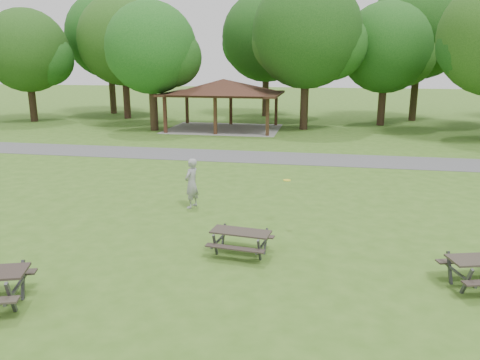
% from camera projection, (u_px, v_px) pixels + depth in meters
% --- Properties ---
extents(ground, '(160.00, 160.00, 0.00)m').
position_uv_depth(ground, '(174.00, 264.00, 12.19)').
color(ground, '#3B641C').
rests_on(ground, ground).
extents(asphalt_path, '(120.00, 3.20, 0.02)m').
position_uv_depth(asphalt_path, '(256.00, 157.00, 25.51)').
color(asphalt_path, '#4F4F51').
rests_on(asphalt_path, ground).
extents(pavilion, '(8.60, 7.01, 3.76)m').
position_uv_depth(pavilion, '(223.00, 88.00, 34.97)').
color(pavilion, '#371D14').
rests_on(pavilion, ground).
extents(tree_row_b, '(7.14, 6.80, 9.28)m').
position_uv_depth(tree_row_b, '(28.00, 53.00, 38.77)').
color(tree_row_b, black).
rests_on(tree_row_b, ground).
extents(tree_row_c, '(8.19, 7.80, 10.67)m').
position_uv_depth(tree_row_c, '(125.00, 43.00, 40.64)').
color(tree_row_c, '#321E16').
rests_on(tree_row_c, ground).
extents(tree_row_d, '(6.93, 6.60, 9.27)m').
position_uv_depth(tree_row_d, '(152.00, 51.00, 33.76)').
color(tree_row_d, black).
rests_on(tree_row_d, ground).
extents(tree_row_e, '(8.40, 8.00, 11.02)m').
position_uv_depth(tree_row_e, '(308.00, 36.00, 33.93)').
color(tree_row_e, black).
rests_on(tree_row_e, ground).
extents(tree_row_f, '(7.35, 7.00, 9.55)m').
position_uv_depth(tree_row_f, '(387.00, 50.00, 36.43)').
color(tree_row_f, black).
rests_on(tree_row_f, ground).
extents(tree_deep_a, '(8.40, 8.00, 11.38)m').
position_uv_depth(tree_deep_a, '(110.00, 38.00, 44.35)').
color(tree_deep_a, '#302115').
rests_on(tree_deep_a, ground).
extents(tree_deep_b, '(8.40, 8.00, 11.13)m').
position_uv_depth(tree_deep_b, '(267.00, 40.00, 42.23)').
color(tree_deep_b, '#2F1E15').
rests_on(tree_deep_b, ground).
extents(tree_deep_c, '(8.82, 8.40, 11.90)m').
position_uv_depth(tree_deep_c, '(421.00, 31.00, 38.82)').
color(tree_deep_c, '#2E2014').
rests_on(tree_deep_c, ground).
extents(picnic_table_middle, '(1.75, 1.47, 0.70)m').
position_uv_depth(picnic_table_middle, '(241.00, 237.00, 12.69)').
color(picnic_table_middle, '#2E2721').
rests_on(picnic_table_middle, ground).
extents(frisbee_in_flight, '(0.25, 0.25, 0.02)m').
position_uv_depth(frisbee_in_flight, '(287.00, 180.00, 14.55)').
color(frisbee_in_flight, yellow).
rests_on(frisbee_in_flight, ground).
extents(frisbee_thrower, '(0.61, 0.75, 1.80)m').
position_uv_depth(frisbee_thrower, '(192.00, 183.00, 16.64)').
color(frisbee_thrower, gray).
rests_on(frisbee_thrower, ground).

